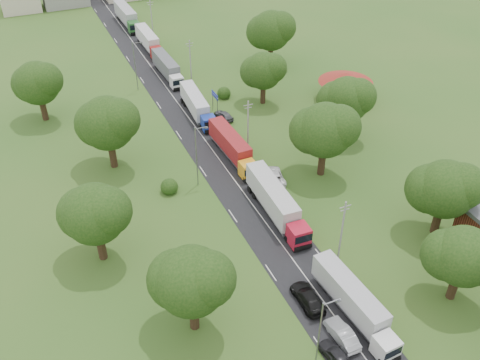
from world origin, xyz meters
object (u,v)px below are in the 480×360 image
truck_0 (354,302)px  car_lane_front (336,355)px  info_sign (215,98)px  car_lane_mid (342,334)px

truck_0 → car_lane_front: bearing=-137.9°
info_sign → car_lane_front: bearing=-98.5°
car_lane_front → car_lane_mid: (2.00, 2.00, 0.05)m
info_sign → car_lane_front: info_sign is taller
car_lane_mid → info_sign: bearing=-96.9°
info_sign → truck_0: (-3.25, -50.53, -0.92)m
info_sign → truck_0: 50.65m
truck_0 → car_lane_front: truck_0 is taller
info_sign → car_lane_mid: size_ratio=0.81×
info_sign → car_lane_mid: (-6.20, -53.00, -2.17)m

